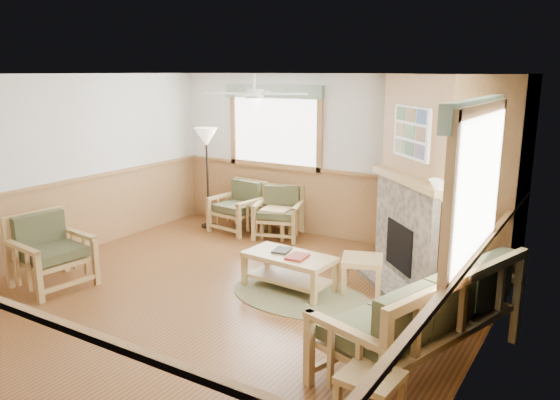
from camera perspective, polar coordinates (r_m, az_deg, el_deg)
The scene contains 22 objects.
floor at distance 6.91m, azimuth -5.98°, elevation -10.11°, with size 6.00×6.00×0.01m, color brown.
ceiling at distance 6.34m, azimuth -6.58°, elevation 12.93°, with size 6.00×6.00×0.01m, color white.
wall_back at distance 9.01m, azimuth 5.56°, elevation 4.41°, with size 6.00×0.02×2.70m, color silver.
wall_left at distance 8.64m, azimuth -22.20°, elevation 3.11°, with size 0.02×6.00×2.70m, color silver.
wall_right at distance 5.26m, azimuth 20.54°, elevation -2.80°, with size 0.02×6.00×2.70m, color silver.
wainscot at distance 6.71m, azimuth -6.09°, elevation -5.75°, with size 6.00×6.00×1.10m, color #9B6E3F, non-canonical shape.
fireplace at distance 7.41m, azimuth 16.58°, elevation 2.00°, with size 2.20×2.20×2.70m, color #9B6E3F, non-canonical shape.
window_back at distance 9.40m, azimuth -0.54°, elevation 12.07°, with size 1.90×0.16×1.50m, color white, non-canonical shape.
window_right at distance 4.89m, azimuth 20.73°, elevation 10.10°, with size 0.16×1.90×1.50m, color white, non-canonical shape.
ceiling_fan at distance 6.41m, azimuth -2.71°, elevation 12.65°, with size 1.24×1.24×0.36m, color white, non-canonical shape.
sofa at distance 5.42m, azimuth 14.55°, elevation -11.35°, with size 0.91×2.21×1.02m, color tan, non-canonical shape.
armchair_back_left at distance 9.54m, azimuth -4.48°, elevation -0.69°, with size 0.77×0.77×0.86m, color tan, non-canonical shape.
armchair_back_right at distance 9.18m, azimuth -0.16°, elevation -1.31°, with size 0.74×0.74×0.83m, color tan, non-canonical shape.
armchair_left at distance 7.64m, azimuth -22.77°, elevation -5.00°, with size 0.84×0.84×0.94m, color tan, non-canonical shape.
coffee_table at distance 7.03m, azimuth 0.95°, elevation -7.52°, with size 1.16×0.58×0.46m, color tan, non-canonical shape.
end_table_chairs at distance 9.18m, azimuth -0.41°, elevation -2.40°, with size 0.44×0.43×0.50m, color tan, non-canonical shape.
footstool at distance 7.07m, azimuth 8.55°, elevation -7.65°, with size 0.51×0.51×0.44m, color tan, non-canonical shape.
braided_rug at distance 6.91m, azimuth 2.13°, elevation -9.94°, with size 1.84×1.84×0.01m, color brown.
floor_lamp_left at distance 9.74m, azimuth -7.58°, elevation 2.31°, with size 0.41×0.41×1.79m, color black, non-canonical shape.
floor_lamp_right at distance 6.66m, azimuth 16.39°, elevation -4.41°, with size 0.35×0.35×1.53m, color black, non-canonical shape.
book_red at distance 6.83m, azimuth 1.82°, elevation -5.83°, with size 0.22×0.30×0.03m, color maroon.
book_dark at distance 7.08m, azimuth 0.20°, elevation -5.18°, with size 0.20×0.27×0.03m, color black.
Camera 1 is at (3.92, -4.99, 2.73)m, focal length 35.00 mm.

